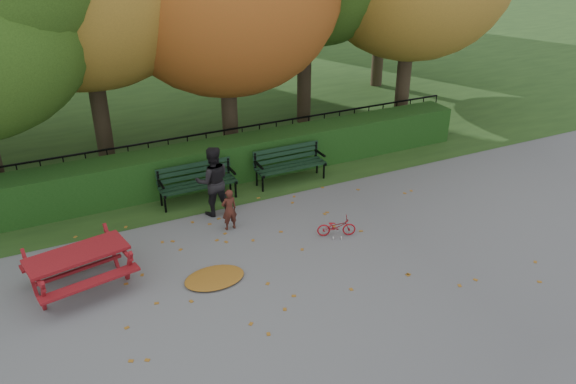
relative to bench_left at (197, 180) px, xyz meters
name	(u,v)px	position (x,y,z in m)	size (l,w,h in m)	color
ground	(322,265)	(1.30, -3.70, -0.52)	(90.00, 90.00, 0.00)	slate
grass_strip	(148,84)	(1.30, 10.30, -0.51)	(90.00, 90.00, 0.00)	#1E3915
hedge	(236,159)	(1.30, 0.80, -0.02)	(13.00, 0.90, 1.00)	black
iron_fence	(225,147)	(1.30, 1.60, 0.02)	(14.00, 0.04, 1.02)	black
bench_left	(197,180)	(0.00, 0.00, 0.00)	(1.80, 0.57, 0.88)	black
bench_right	(289,162)	(2.40, 0.00, 0.00)	(1.80, 0.57, 0.88)	black
picnic_table	(78,261)	(-2.95, -2.39, 0.05)	(1.95, 1.68, 0.84)	maroon
leaf_pile	(214,278)	(-0.73, -3.22, -0.48)	(1.14, 0.79, 0.08)	brown
leaf_scatter	(315,257)	(1.30, -3.40, -0.51)	(9.00, 5.70, 0.01)	brown
child	(229,210)	(0.20, -1.60, -0.05)	(0.34, 0.22, 0.94)	#421C15
adult	(213,181)	(0.14, -0.80, 0.28)	(0.78, 0.61, 1.61)	black
bicycle	(336,227)	(2.11, -2.85, -0.31)	(0.28, 0.81, 0.43)	maroon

